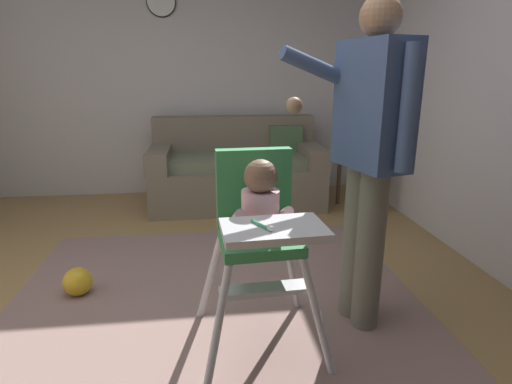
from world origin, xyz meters
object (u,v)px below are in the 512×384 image
object	(u,v)px
high_chair	(259,218)
sippy_cup	(366,152)
adult_standing	(369,153)
toy_ball	(78,282)
wall_clock	(161,2)
side_table	(362,171)
couch	(237,171)

from	to	relation	value
high_chair	sippy_cup	bearing A→B (deg)	143.40
high_chair	adult_standing	world-z (taller)	adult_standing
high_chair	adult_standing	xyz separation A→B (m)	(0.55, 0.13, 0.27)
sippy_cup	toy_ball	bearing A→B (deg)	-149.19
adult_standing	wall_clock	size ratio (longest dim) A/B	5.48
adult_standing	side_table	xyz separation A→B (m)	(0.71, 1.84, -0.54)
wall_clock	high_chair	bearing A→B (deg)	-77.44
couch	high_chair	distance (m)	2.33
couch	high_chair	bearing A→B (deg)	-1.90
adult_standing	toy_ball	size ratio (longest dim) A/B	9.51
couch	sippy_cup	world-z (taller)	couch
side_table	wall_clock	size ratio (longest dim) A/B	1.76
sippy_cup	couch	bearing A→B (deg)	164.06
adult_standing	toy_ball	distance (m)	1.84
adult_standing	sippy_cup	xyz separation A→B (m)	(0.74, 1.84, -0.35)
toy_ball	wall_clock	size ratio (longest dim) A/B	0.58
toy_ball	wall_clock	xyz separation A→B (m)	(0.40, 2.20, 1.89)
adult_standing	toy_ball	world-z (taller)	adult_standing
high_chair	toy_ball	world-z (taller)	high_chair
high_chair	sippy_cup	xyz separation A→B (m)	(1.29, 1.96, -0.08)
high_chair	wall_clock	world-z (taller)	wall_clock
adult_standing	sippy_cup	size ratio (longest dim) A/B	16.24
toy_ball	adult_standing	bearing A→B (deg)	-16.15
side_table	wall_clock	distance (m)	2.60
high_chair	adult_standing	bearing A→B (deg)	99.63
toy_ball	sippy_cup	world-z (taller)	sippy_cup
couch	side_table	distance (m)	1.24
adult_standing	couch	bearing A→B (deg)	-91.16
couch	toy_ball	xyz separation A→B (m)	(-1.10, -1.73, -0.25)
couch	adult_standing	world-z (taller)	adult_standing
sippy_cup	wall_clock	bearing A→B (deg)	156.69
toy_ball	wall_clock	bearing A→B (deg)	79.67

